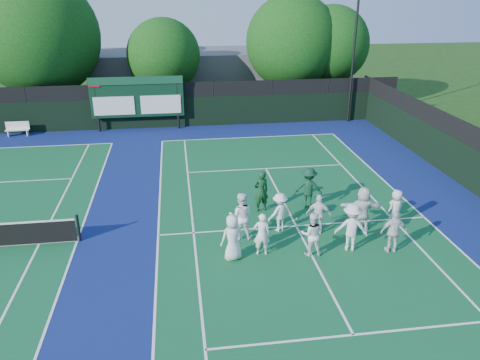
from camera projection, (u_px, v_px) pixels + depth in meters
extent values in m
plane|color=#193C10|center=(303.00, 238.00, 17.89)|extent=(120.00, 120.00, 0.00)
cube|color=navy|center=(145.00, 236.00, 18.03)|extent=(34.00, 32.00, 0.01)
cube|color=#11562D|center=(296.00, 226.00, 18.80)|extent=(10.97, 23.77, 0.00)
cube|color=white|center=(250.00, 137.00, 29.65)|extent=(10.97, 0.08, 0.00)
cube|color=white|center=(158.00, 235.00, 18.09)|extent=(0.08, 23.77, 0.00)
cube|color=white|center=(424.00, 217.00, 19.50)|extent=(0.08, 23.77, 0.00)
cube|color=white|center=(194.00, 233.00, 18.27)|extent=(0.08, 23.77, 0.00)
cube|color=white|center=(393.00, 219.00, 19.32)|extent=(0.08, 23.77, 0.00)
cube|color=white|center=(353.00, 335.00, 12.95)|extent=(8.23, 0.08, 0.00)
cube|color=white|center=(266.00, 168.00, 24.64)|extent=(8.23, 0.08, 0.00)
cube|color=white|center=(296.00, 226.00, 18.80)|extent=(0.08, 12.80, 0.00)
cube|color=white|center=(18.00, 147.00, 27.86)|extent=(10.97, 0.08, 0.00)
cube|color=white|center=(77.00, 241.00, 17.71)|extent=(0.08, 23.77, 0.00)
cube|color=white|center=(40.00, 243.00, 17.53)|extent=(0.08, 23.77, 0.00)
cube|color=black|center=(154.00, 113.00, 31.34)|extent=(34.00, 0.08, 2.00)
cube|color=black|center=(153.00, 91.00, 30.76)|extent=(34.00, 0.05, 1.00)
cylinder|color=black|center=(97.00, 105.00, 30.23)|extent=(0.16, 0.16, 3.50)
cylinder|color=black|center=(178.00, 103.00, 30.89)|extent=(0.16, 0.16, 3.50)
cube|color=black|center=(137.00, 97.00, 30.39)|extent=(6.00, 0.15, 2.60)
cube|color=#134328|center=(135.00, 81.00, 29.87)|extent=(6.00, 0.05, 0.50)
cube|color=silver|center=(114.00, 106.00, 30.30)|extent=(2.60, 0.04, 1.20)
cube|color=silver|center=(161.00, 104.00, 30.68)|extent=(2.60, 0.04, 1.20)
cube|color=maroon|center=(94.00, 83.00, 29.58)|extent=(0.70, 0.04, 0.50)
cube|color=#5A5A5F|center=(205.00, 75.00, 38.78)|extent=(18.00, 6.00, 4.00)
cylinder|color=black|center=(354.00, 49.00, 31.25)|extent=(0.16, 0.16, 10.00)
cylinder|color=black|center=(79.00, 228.00, 17.51)|extent=(0.10, 0.10, 1.10)
cube|color=white|center=(18.00, 130.00, 29.83)|extent=(1.44, 0.39, 0.06)
cube|color=white|center=(17.00, 125.00, 29.86)|extent=(1.44, 0.06, 0.48)
cube|color=white|center=(9.00, 133.00, 29.84)|extent=(0.06, 0.34, 0.38)
cube|color=white|center=(28.00, 133.00, 29.99)|extent=(0.06, 0.34, 0.38)
cylinder|color=black|center=(49.00, 100.00, 33.46)|extent=(0.44, 0.44, 2.64)
sphere|color=#0D3C0E|center=(39.00, 36.00, 31.75)|extent=(8.20, 8.20, 8.20)
sphere|color=#0D3C0E|center=(51.00, 48.00, 32.42)|extent=(5.74, 5.74, 5.74)
cylinder|color=black|center=(166.00, 99.00, 34.57)|extent=(0.44, 0.44, 2.35)
sphere|color=#0D3C0E|center=(164.00, 55.00, 33.36)|extent=(5.21, 5.21, 5.21)
sphere|color=#0D3C0E|center=(172.00, 62.00, 33.92)|extent=(3.65, 3.65, 3.65)
cylinder|color=black|center=(290.00, 94.00, 35.75)|extent=(0.44, 0.44, 2.51)
sphere|color=#0D3C0E|center=(292.00, 42.00, 34.27)|extent=(6.83, 6.83, 6.83)
sphere|color=#0D3C0E|center=(299.00, 51.00, 34.88)|extent=(4.78, 4.78, 4.78)
cylinder|color=black|center=(327.00, 91.00, 36.08)|extent=(0.44, 0.44, 2.73)
sphere|color=#0D3C0E|center=(331.00, 44.00, 34.73)|extent=(5.68, 5.68, 5.68)
sphere|color=#0D3C0E|center=(337.00, 52.00, 35.30)|extent=(3.97, 3.97, 3.97)
sphere|color=yellow|center=(256.00, 225.00, 18.78)|extent=(0.07, 0.07, 0.07)
sphere|color=yellow|center=(351.00, 236.00, 18.02)|extent=(0.07, 0.07, 0.07)
sphere|color=yellow|center=(192.00, 222.00, 19.09)|extent=(0.07, 0.07, 0.07)
sphere|color=yellow|center=(297.00, 219.00, 19.33)|extent=(0.07, 0.07, 0.07)
sphere|color=yellow|center=(390.00, 238.00, 17.84)|extent=(0.07, 0.07, 0.07)
imported|color=silver|center=(233.00, 237.00, 16.24)|extent=(0.95, 0.74, 1.72)
imported|color=white|center=(262.00, 234.00, 16.55)|extent=(0.63, 0.45, 1.63)
imported|color=white|center=(312.00, 234.00, 16.54)|extent=(0.89, 0.75, 1.64)
imported|color=silver|center=(352.00, 227.00, 16.81)|extent=(1.32, 0.98, 1.82)
imported|color=silver|center=(394.00, 231.00, 16.71)|extent=(0.99, 0.45, 1.66)
imported|color=white|center=(241.00, 216.00, 17.59)|extent=(1.02, 0.85, 1.87)
imported|color=white|center=(280.00, 212.00, 18.19)|extent=(1.17, 0.95, 1.58)
imported|color=white|center=(319.00, 214.00, 17.97)|extent=(1.03, 0.70, 1.63)
imported|color=white|center=(362.00, 209.00, 18.22)|extent=(1.74, 0.78, 1.81)
imported|color=silver|center=(396.00, 208.00, 18.62)|extent=(0.87, 0.71, 1.53)
imported|color=#103D1D|center=(261.00, 191.00, 19.75)|extent=(0.74, 0.56, 1.83)
imported|color=#0F3721|center=(309.00, 188.00, 20.06)|extent=(1.32, 0.99, 1.82)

